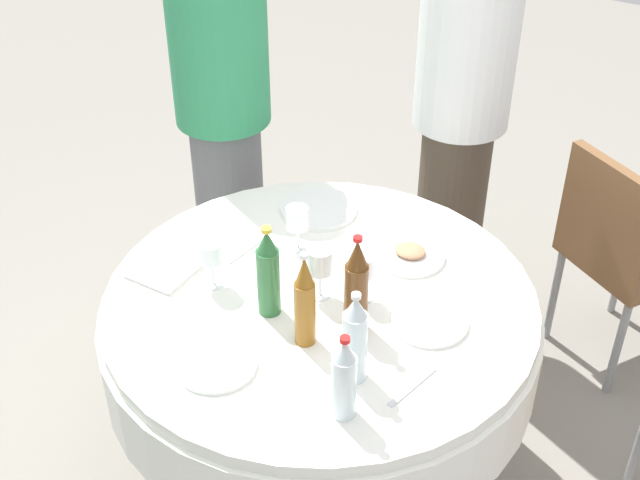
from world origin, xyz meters
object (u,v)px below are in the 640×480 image
plate_right (410,254)px  wine_glass_front (364,268)px  bottle_amber_east (305,302)px  plate_near (319,209)px  person_inner (460,119)px  bottle_green_inner (268,273)px  plate_rear (430,321)px  person_east (223,112)px  plate_far (216,364)px  bottle_brown_front (356,287)px  chair_outer (620,246)px  wine_glass_north (297,221)px  bottle_clear_west (355,339)px  wine_glass_south (319,263)px  dining_table (320,335)px  bottle_clear_north (344,379)px  wine_glass_outer (211,254)px

plate_right → wine_glass_front: bearing=-96.3°
bottle_amber_east → wine_glass_front: 0.24m
plate_near → person_inner: person_inner is taller
bottle_green_inner → wine_glass_front: 0.27m
plate_rear → person_inner: person_inner is taller
person_east → person_inner: 0.85m
plate_right → plate_rear: 0.30m
plate_far → bottle_amber_east: bearing=54.7°
bottle_green_inner → bottle_brown_front: bottle_brown_front is taller
chair_outer → wine_glass_north: bearing=-101.6°
person_inner → plate_right: bearing=-78.4°
bottle_clear_west → person_inner: (-0.25, 1.21, 0.00)m
bottle_green_inner → plate_near: bottle_green_inner is taller
bottle_amber_east → plate_right: bottle_amber_east is taller
wine_glass_south → person_inner: 0.98m
bottle_amber_east → chair_outer: (0.55, 1.20, -0.35)m
dining_table → bottle_brown_front: bottle_brown_front is taller
bottle_clear_north → wine_glass_front: 0.44m
bottle_amber_east → bottle_clear_west: 0.18m
bottle_clear_west → wine_glass_north: size_ratio=1.85×
bottle_clear_west → bottle_brown_front: bearing=118.4°
bottle_brown_front → person_east: person_east is taller
wine_glass_north → wine_glass_outer: bearing=-111.5°
bottle_green_inner → bottle_clear_west: bearing=-17.3°
bottle_brown_front → wine_glass_front: 0.13m
wine_glass_north → chair_outer: bearing=47.0°
bottle_clear_west → plate_far: (-0.32, -0.15, -0.12)m
bottle_green_inner → plate_far: bottle_green_inner is taller
bottle_amber_east → person_inner: size_ratio=0.18×
wine_glass_south → plate_rear: (0.32, 0.05, -0.11)m
wine_glass_front → wine_glass_outer: 0.43m
bottle_brown_front → wine_glass_south: 0.17m
dining_table → person_east: size_ratio=0.75×
wine_glass_front → person_inner: bearing=97.5°
plate_right → person_east: bearing=164.1°
wine_glass_outer → plate_near: bearing=83.4°
wine_glass_outer → person_east: size_ratio=0.09×
dining_table → bottle_clear_west: size_ratio=4.73×
wine_glass_outer → plate_far: 0.36m
bottle_amber_east → wine_glass_south: 0.19m
plate_near → dining_table: bearing=-58.0°
wine_glass_front → bottle_clear_west: bearing=-65.1°
bottle_clear_west → wine_glass_outer: (-0.53, 0.11, -0.01)m
bottle_clear_west → bottle_clear_north: 0.13m
wine_glass_north → chair_outer: 1.21m
bottle_green_inner → wine_glass_south: bearing=56.7°
dining_table → wine_glass_front: bearing=25.1°
bottle_clear_west → plate_near: 0.77m
bottle_clear_north → plate_near: bottle_clear_north is taller
person_east → bottle_green_inner: bearing=-99.5°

